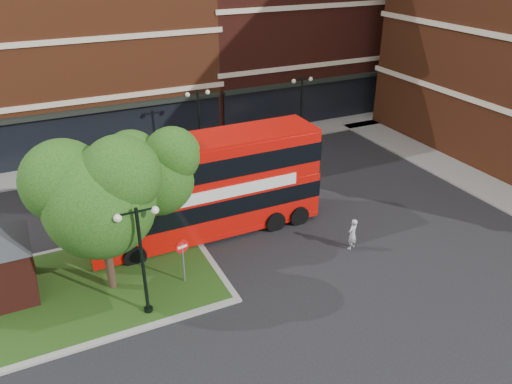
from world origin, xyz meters
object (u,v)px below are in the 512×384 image
car_silver (124,156)px  car_white (286,136)px  woman (352,234)px  bus (204,181)px

car_silver → car_white: size_ratio=1.14×
woman → car_silver: size_ratio=0.39×
woman → car_white: woman is taller
car_silver → car_white: (11.85, -1.22, -0.11)m
bus → woman: size_ratio=7.30×
woman → car_silver: bearing=-82.5°
bus → car_silver: size_ratio=2.85×
car_silver → car_white: car_silver is taller
woman → car_white: size_ratio=0.45×
woman → car_silver: 17.13m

